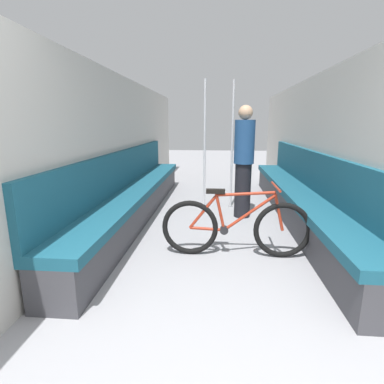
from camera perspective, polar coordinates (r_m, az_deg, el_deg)
wall_left at (r=4.53m, az=-14.76°, el=7.99°), size 0.10×9.37×2.13m
wall_right at (r=4.52m, az=24.22°, el=7.28°), size 0.10×9.37×2.13m
bench_seat_row_left at (r=4.72m, az=-10.61°, el=-0.71°), size 0.49×5.08×1.03m
bench_seat_row_right at (r=4.71m, az=19.77°, el=-1.28°), size 0.49×5.08×1.03m
bicycle at (r=3.29m, az=8.28°, el=-6.64°), size 1.61×0.46×0.80m
grab_pole_near at (r=5.12m, az=7.64°, el=8.40°), size 0.08×0.08×2.11m
grab_pole_far at (r=4.97m, az=2.41°, el=8.36°), size 0.08×0.08×2.11m
passenger_standing at (r=4.59m, az=9.83°, el=5.84°), size 0.30×0.30×1.68m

